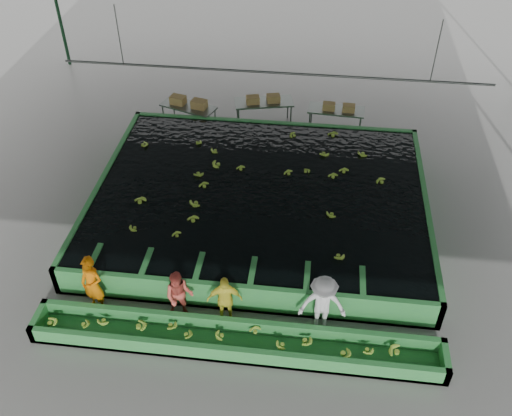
# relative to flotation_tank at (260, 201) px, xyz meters

# --- Properties ---
(ground) EXTENTS (80.00, 80.00, 0.00)m
(ground) POSITION_rel_flotation_tank_xyz_m (0.00, -1.50, -0.45)
(ground) COLOR gray
(ground) RESTS_ON ground
(shed_roof) EXTENTS (20.00, 22.00, 0.04)m
(shed_roof) POSITION_rel_flotation_tank_xyz_m (0.00, -1.50, 4.55)
(shed_roof) COLOR slate
(shed_roof) RESTS_ON shed_posts
(shed_posts) EXTENTS (20.00, 22.00, 5.00)m
(shed_posts) POSITION_rel_flotation_tank_xyz_m (0.00, -1.50, 2.05)
(shed_posts) COLOR black
(shed_posts) RESTS_ON ground
(flotation_tank) EXTENTS (10.00, 8.00, 0.90)m
(flotation_tank) POSITION_rel_flotation_tank_xyz_m (0.00, 0.00, 0.00)
(flotation_tank) COLOR #2F843C
(flotation_tank) RESTS_ON ground
(tank_water) EXTENTS (9.70, 7.70, 0.00)m
(tank_water) POSITION_rel_flotation_tank_xyz_m (0.00, -0.00, 0.40)
(tank_water) COLOR black
(tank_water) RESTS_ON flotation_tank
(sorting_trough) EXTENTS (10.00, 1.00, 0.50)m
(sorting_trough) POSITION_rel_flotation_tank_xyz_m (0.00, -5.10, -0.20)
(sorting_trough) COLOR #2F843C
(sorting_trough) RESTS_ON ground
(cableway_rail) EXTENTS (0.08, 0.08, 14.00)m
(cableway_rail) POSITION_rel_flotation_tank_xyz_m (0.00, 3.50, 2.55)
(cableway_rail) COLOR #59605B
(cableway_rail) RESTS_ON shed_roof
(rail_hanger_left) EXTENTS (0.04, 0.04, 2.00)m
(rail_hanger_left) POSITION_rel_flotation_tank_xyz_m (-5.00, 3.50, 3.55)
(rail_hanger_left) COLOR #59605B
(rail_hanger_left) RESTS_ON shed_roof
(rail_hanger_right) EXTENTS (0.04, 0.04, 2.00)m
(rail_hanger_right) POSITION_rel_flotation_tank_xyz_m (5.00, 3.50, 3.55)
(rail_hanger_right) COLOR #59605B
(rail_hanger_right) RESTS_ON shed_roof
(worker_a) EXTENTS (0.73, 0.59, 1.74)m
(worker_a) POSITION_rel_flotation_tank_xyz_m (-3.73, -4.30, 0.42)
(worker_a) COLOR orange
(worker_a) RESTS_ON ground
(worker_b) EXTENTS (0.80, 0.66, 1.50)m
(worker_b) POSITION_rel_flotation_tank_xyz_m (-1.51, -4.30, 0.30)
(worker_b) COLOR #C94C40
(worker_b) RESTS_ON ground
(worker_c) EXTENTS (0.93, 0.52, 1.50)m
(worker_c) POSITION_rel_flotation_tank_xyz_m (-0.38, -4.30, 0.30)
(worker_c) COLOR yellow
(worker_c) RESTS_ON ground
(worker_d) EXTENTS (1.20, 0.74, 1.79)m
(worker_d) POSITION_rel_flotation_tank_xyz_m (2.02, -4.30, 0.44)
(worker_d) COLOR silver
(worker_d) RESTS_ON ground
(packing_table_left) EXTENTS (2.19, 1.44, 0.92)m
(packing_table_left) POSITION_rel_flotation_tank_xyz_m (-3.20, 4.61, 0.01)
(packing_table_left) COLOR #59605B
(packing_table_left) RESTS_ON ground
(packing_table_mid) EXTENTS (2.29, 1.32, 0.98)m
(packing_table_mid) POSITION_rel_flotation_tank_xyz_m (-0.47, 5.17, 0.04)
(packing_table_mid) COLOR #59605B
(packing_table_mid) RESTS_ON ground
(packing_table_right) EXTENTS (2.09, 0.95, 0.93)m
(packing_table_right) POSITION_rel_flotation_tank_xyz_m (2.21, 5.02, 0.01)
(packing_table_right) COLOR #59605B
(packing_table_right) RESTS_ON ground
(box_stack_left) EXTENTS (1.45, 0.71, 0.30)m
(box_stack_left) POSITION_rel_flotation_tank_xyz_m (-3.19, 4.63, 0.47)
(box_stack_left) COLOR olive
(box_stack_left) RESTS_ON packing_table_left
(box_stack_mid) EXTENTS (1.29, 0.65, 0.27)m
(box_stack_mid) POSITION_rel_flotation_tank_xyz_m (-0.49, 5.11, 0.53)
(box_stack_mid) COLOR olive
(box_stack_mid) RESTS_ON packing_table_mid
(box_stack_right) EXTENTS (1.18, 0.38, 0.25)m
(box_stack_right) POSITION_rel_flotation_tank_xyz_m (2.29, 4.96, 0.48)
(box_stack_right) COLOR olive
(box_stack_right) RESTS_ON packing_table_right
(floating_bananas) EXTENTS (9.48, 6.47, 0.13)m
(floating_bananas) POSITION_rel_flotation_tank_xyz_m (0.00, 0.80, 0.40)
(floating_bananas) COLOR #83AD2E
(floating_bananas) RESTS_ON tank_water
(trough_bananas) EXTENTS (9.11, 0.61, 0.12)m
(trough_bananas) POSITION_rel_flotation_tank_xyz_m (0.00, -5.10, -0.05)
(trough_bananas) COLOR #83AD2E
(trough_bananas) RESTS_ON sorting_trough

